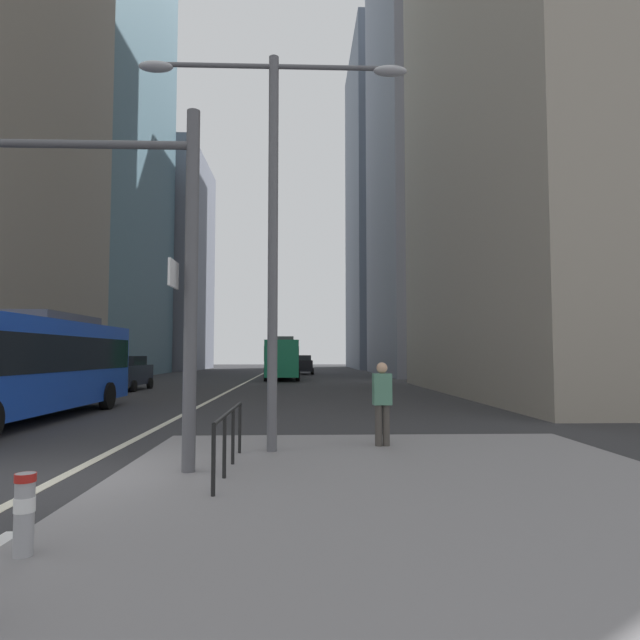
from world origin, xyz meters
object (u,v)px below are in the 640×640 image
(city_bus_blue_oncoming, at_px, (23,361))
(street_lamp_post, at_px, (273,194))
(car_oncoming_mid, at_px, (127,373))
(bollard_left, at_px, (24,509))
(pedestrian_waiting, at_px, (382,399))
(city_bus_red_receding, at_px, (283,357))
(traffic_signal_gantry, at_px, (74,230))
(car_receding_near, at_px, (303,364))

(city_bus_blue_oncoming, distance_m, street_lamp_post, 10.51)
(car_oncoming_mid, height_order, bollard_left, car_oncoming_mid)
(street_lamp_post, distance_m, pedestrian_waiting, 4.77)
(bollard_left, bearing_deg, city_bus_red_receding, 88.31)
(bollard_left, bearing_deg, traffic_signal_gantry, 107.22)
(car_receding_near, bearing_deg, traffic_signal_gantry, -94.92)
(city_bus_blue_oncoming, xyz_separation_m, city_bus_red_receding, (6.98, 27.76, -0.00))
(city_bus_red_receding, height_order, pedestrian_waiting, city_bus_red_receding)
(city_bus_blue_oncoming, relative_size, traffic_signal_gantry, 1.98)
(car_oncoming_mid, bearing_deg, street_lamp_post, -65.56)
(car_receding_near, height_order, pedestrian_waiting, car_receding_near)
(car_oncoming_mid, height_order, car_receding_near, same)
(city_bus_blue_oncoming, relative_size, pedestrian_waiting, 6.87)
(street_lamp_post, bearing_deg, bollard_left, -110.60)
(bollard_left, bearing_deg, car_oncoming_mid, 105.64)
(car_receding_near, distance_m, street_lamp_post, 45.31)
(car_receding_near, bearing_deg, city_bus_red_receding, -98.85)
(city_bus_blue_oncoming, relative_size, bollard_left, 15.43)
(city_bus_blue_oncoming, height_order, bollard_left, city_bus_blue_oncoming)
(car_oncoming_mid, xyz_separation_m, street_lamp_post, (9.34, -20.54, 4.29))
(city_bus_red_receding, height_order, car_receding_near, city_bus_red_receding)
(car_oncoming_mid, bearing_deg, car_receding_near, 67.44)
(city_bus_red_receding, bearing_deg, car_oncoming_mid, -122.48)
(city_bus_blue_oncoming, bearing_deg, bollard_left, -63.15)
(traffic_signal_gantry, distance_m, bollard_left, 5.17)
(car_oncoming_mid, distance_m, traffic_signal_gantry, 23.43)
(traffic_signal_gantry, relative_size, pedestrian_waiting, 3.47)
(bollard_left, xyz_separation_m, pedestrian_waiting, (4.32, 6.00, 0.53))
(city_bus_red_receding, distance_m, bollard_left, 39.31)
(car_receding_near, xyz_separation_m, street_lamp_post, (-0.86, -45.09, 4.29))
(city_bus_blue_oncoming, xyz_separation_m, car_receding_near, (8.74, 39.05, -0.85))
(car_receding_near, relative_size, traffic_signal_gantry, 0.75)
(car_oncoming_mid, relative_size, street_lamp_post, 0.52)
(city_bus_red_receding, relative_size, car_receding_near, 2.36)
(street_lamp_post, bearing_deg, traffic_signal_gantry, -149.88)
(city_bus_blue_oncoming, xyz_separation_m, street_lamp_post, (7.88, -6.04, 3.45))
(city_bus_blue_oncoming, xyz_separation_m, pedestrian_waiting, (10.15, -5.51, -0.72))
(car_receding_near, bearing_deg, pedestrian_waiting, -88.19)
(car_oncoming_mid, xyz_separation_m, car_receding_near, (10.20, 24.55, 0.00))
(traffic_signal_gantry, relative_size, street_lamp_post, 0.75)
(city_bus_blue_oncoming, height_order, street_lamp_post, street_lamp_post)
(car_receding_near, relative_size, pedestrian_waiting, 2.60)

